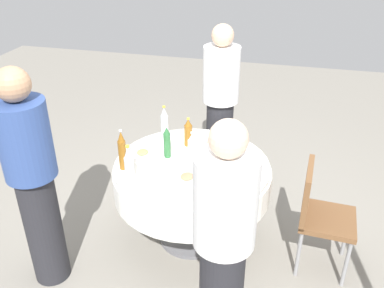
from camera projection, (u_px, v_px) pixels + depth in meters
ground_plane at (192, 237)px, 3.60m from camera, size 10.00×10.00×0.00m
dining_table at (192, 180)px, 3.32m from camera, size 1.24×1.24×0.74m
bottle_clear_mid at (192, 148)px, 3.22m from camera, size 0.07×0.07×0.26m
bottle_amber_near at (122, 151)px, 3.11m from camera, size 0.06×0.06×0.33m
bottle_clear_north at (129, 164)px, 3.00m from camera, size 0.07×0.07×0.28m
bottle_amber_left at (188, 133)px, 3.45m from camera, size 0.07×0.07×0.25m
bottle_green_inner at (167, 143)px, 3.27m from camera, size 0.06×0.06×0.28m
bottle_clear_rear at (163, 171)px, 2.89m from camera, size 0.06×0.06×0.30m
bottle_clear_east at (164, 124)px, 3.54m from camera, size 0.06×0.06×0.30m
wine_glass_left at (211, 156)px, 3.13m from camera, size 0.07×0.07×0.16m
wine_glass_inner at (160, 157)px, 3.13m from camera, size 0.06×0.06×0.14m
plate_outer at (187, 178)px, 3.04m from camera, size 0.24×0.24×0.04m
plate_south at (237, 157)px, 3.31m from camera, size 0.24×0.24×0.04m
plate_west at (211, 145)px, 3.49m from camera, size 0.20×0.20×0.04m
plate_right at (143, 154)px, 3.36m from camera, size 0.23×0.23×0.04m
spoon_near at (232, 188)px, 2.94m from camera, size 0.17×0.09×0.00m
person_mid at (220, 105)px, 3.98m from camera, size 0.34×0.34×1.62m
person_near at (33, 179)px, 2.81m from camera, size 0.34×0.34×1.66m
person_north at (223, 246)px, 2.29m from camera, size 0.34×0.34×1.61m
chair_rear at (318, 210)px, 3.09m from camera, size 0.43×0.43×0.87m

